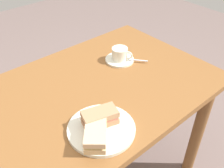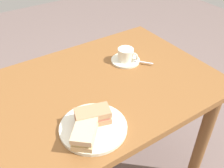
{
  "view_description": "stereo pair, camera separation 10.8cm",
  "coord_description": "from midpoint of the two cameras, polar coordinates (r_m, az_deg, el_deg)",
  "views": [
    {
      "loc": [
        0.47,
        0.71,
        1.42
      ],
      "look_at": [
        -0.1,
        0.06,
        0.75
      ],
      "focal_mm": 41.01,
      "sensor_mm": 36.0,
      "label": 1
    },
    {
      "loc": [
        0.38,
        0.78,
        1.42
      ],
      "look_at": [
        -0.1,
        0.06,
        0.75
      ],
      "focal_mm": 41.01,
      "sensor_mm": 36.0,
      "label": 2
    }
  ],
  "objects": [
    {
      "name": "coffee_saucer",
      "position": [
        1.29,
        -0.71,
        5.37
      ],
      "size": [
        0.14,
        0.14,
        0.01
      ],
      "primitive_type": "cylinder",
      "color": "silver",
      "rests_on": "dining_table"
    },
    {
      "name": "dining_table",
      "position": [
        1.18,
        -8.2,
        -6.4
      ],
      "size": [
        1.19,
        0.73,
        0.72
      ],
      "color": "brown",
      "rests_on": "ground_plane"
    },
    {
      "name": "spoon",
      "position": [
        1.27,
        2.58,
        5.34
      ],
      "size": [
        0.07,
        0.08,
        0.01
      ],
      "color": "silver",
      "rests_on": "coffee_saucer"
    },
    {
      "name": "sandwich_plate",
      "position": [
        0.93,
        -5.78,
        -10.07
      ],
      "size": [
        0.24,
        0.24,
        0.01
      ],
      "primitive_type": "cylinder",
      "color": "silver",
      "rests_on": "dining_table"
    },
    {
      "name": "sandwich_back",
      "position": [
        0.88,
        -7.23,
        -10.69
      ],
      "size": [
        0.15,
        0.16,
        0.05
      ],
      "color": "#D3B17F",
      "rests_on": "sandwich_plate"
    },
    {
      "name": "sandwich_front",
      "position": [
        0.92,
        -6.1,
        -7.56
      ],
      "size": [
        0.14,
        0.1,
        0.05
      ],
      "color": "#B17B56",
      "rests_on": "sandwich_plate"
    },
    {
      "name": "coffee_cup",
      "position": [
        1.27,
        -0.65,
        6.77
      ],
      "size": [
        0.08,
        0.1,
        0.06
      ],
      "color": "silver",
      "rests_on": "coffee_saucer"
    }
  ]
}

